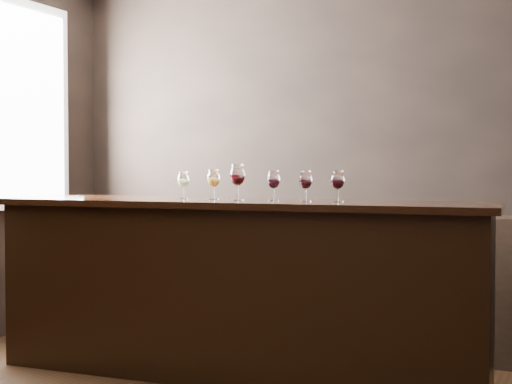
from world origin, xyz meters
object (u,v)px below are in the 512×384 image
at_px(bar_counter, 237,291).
at_px(glass_white, 183,180).
at_px(glass_red_c, 306,181).
at_px(back_bar_shelf, 328,278).
at_px(glass_amber, 214,179).
at_px(glass_red_b, 274,180).
at_px(glass_red_a, 238,176).
at_px(glass_red_d, 338,181).

distance_m(bar_counter, glass_white, 0.77).
bearing_deg(glass_white, glass_red_c, 0.25).
relative_size(back_bar_shelf, glass_amber, 14.30).
relative_size(glass_amber, glass_red_c, 1.03).
bearing_deg(glass_red_b, back_bar_shelf, 90.87).
height_order(bar_counter, glass_red_a, glass_red_a).
xyz_separation_m(bar_counter, glass_red_a, (0.01, -0.02, 0.70)).
distance_m(back_bar_shelf, glass_red_a, 1.27).
height_order(glass_amber, glass_red_b, glass_amber).
bearing_deg(glass_red_c, glass_white, -179.75).
height_order(glass_amber, glass_red_c, glass_amber).
distance_m(back_bar_shelf, glass_red_b, 1.22).
distance_m(glass_white, glass_red_a, 0.39).
distance_m(bar_counter, glass_amber, 0.70).
xyz_separation_m(glass_white, glass_amber, (0.20, 0.03, 0.01)).
distance_m(back_bar_shelf, glass_white, 1.37).
height_order(bar_counter, back_bar_shelf, bar_counter).
distance_m(bar_counter, glass_red_b, 0.72).
bearing_deg(glass_red_a, glass_white, 177.70).
bearing_deg(glass_red_b, glass_white, -179.23).
height_order(back_bar_shelf, glass_red_c, glass_red_c).
xyz_separation_m(glass_red_b, glass_red_c, (0.21, -0.00, -0.00)).
bearing_deg(glass_red_a, glass_red_d, 4.44).
distance_m(back_bar_shelf, glass_red_d, 1.27).
bearing_deg(glass_red_a, bar_counter, 121.82).
distance_m(glass_amber, glass_red_c, 0.63).
distance_m(glass_amber, glass_red_d, 0.81).
distance_m(glass_white, glass_red_b, 0.62).
relative_size(bar_counter, glass_amber, 16.02).
height_order(glass_white, glass_amber, glass_amber).
relative_size(glass_red_b, glass_red_d, 1.00).
bearing_deg(glass_red_c, glass_amber, 177.12).
xyz_separation_m(glass_amber, glass_red_b, (0.42, -0.03, -0.00)).
relative_size(back_bar_shelf, glass_red_a, 12.20).
distance_m(glass_amber, glass_red_a, 0.20).
relative_size(bar_counter, glass_red_c, 16.55).
relative_size(bar_counter, glass_red_d, 16.47).
relative_size(bar_counter, back_bar_shelf, 1.12).
xyz_separation_m(glass_white, glass_red_b, (0.62, 0.01, 0.01)).
bearing_deg(glass_white, glass_amber, 10.01).
relative_size(glass_white, glass_amber, 0.93).
distance_m(glass_white, glass_red_d, 1.01).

